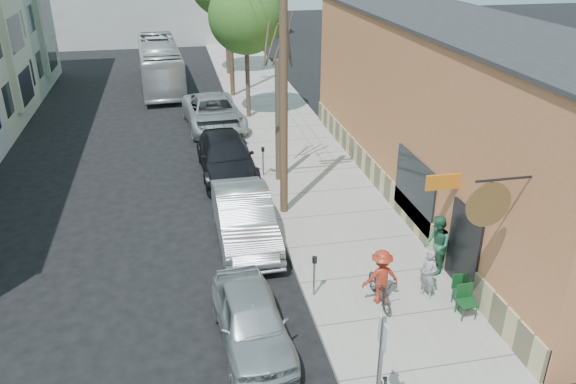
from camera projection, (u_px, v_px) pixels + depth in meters
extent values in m
plane|color=black|center=(232.00, 296.00, 16.00)|extent=(120.00, 120.00, 0.00)
cube|color=#9E9C92|center=(295.00, 149.00, 26.50)|extent=(4.50, 58.00, 0.15)
cube|color=#B76D44|center=(456.00, 115.00, 20.71)|extent=(5.00, 20.00, 6.50)
cube|color=#2B2B2D|center=(468.00, 23.00, 19.30)|extent=(5.20, 20.20, 0.12)
cube|color=tan|center=(386.00, 187.00, 21.39)|extent=(0.10, 20.00, 1.10)
cube|color=black|center=(463.00, 250.00, 15.75)|extent=(0.10, 1.60, 2.60)
cube|color=black|center=(414.00, 189.00, 18.73)|extent=(0.08, 3.00, 2.20)
cylinder|color=brown|center=(488.00, 205.00, 12.53)|extent=(1.10, 0.06, 1.10)
cube|color=#BC6B16|center=(443.00, 182.00, 15.61)|extent=(1.00, 0.08, 0.45)
cube|color=#BDBC9A|center=(5.00, 38.00, 28.34)|extent=(1.10, 3.20, 7.00)
cube|color=gray|center=(36.00, 16.00, 35.43)|extent=(1.10, 3.20, 7.00)
cube|color=slate|center=(379.00, 375.00, 11.00)|extent=(0.07, 0.07, 2.80)
cube|color=silver|center=(383.00, 335.00, 10.58)|extent=(0.02, 0.45, 0.60)
cylinder|color=slate|center=(314.00, 278.00, 15.56)|extent=(0.06, 0.06, 1.10)
cylinder|color=black|center=(315.00, 260.00, 15.30)|extent=(0.14, 0.14, 0.18)
cylinder|color=slate|center=(263.00, 163.00, 23.23)|extent=(0.06, 0.06, 1.10)
cylinder|color=black|center=(263.00, 149.00, 22.98)|extent=(0.14, 0.14, 0.18)
cylinder|color=#503A28|center=(284.00, 75.00, 18.38)|extent=(0.28, 0.28, 10.00)
cylinder|color=#503A28|center=(229.00, 11.00, 32.63)|extent=(0.28, 0.28, 10.00)
cylinder|color=#44392C|center=(278.00, 122.00, 22.08)|extent=(0.24, 0.24, 4.90)
cylinder|color=#44392C|center=(247.00, 71.00, 29.79)|extent=(0.24, 0.24, 4.98)
sphere|color=#366523|center=(246.00, 16.00, 28.60)|extent=(3.85, 3.85, 3.85)
cylinder|color=#44392C|center=(227.00, 31.00, 38.74)|extent=(0.24, 0.24, 5.82)
imported|color=gray|center=(428.00, 274.00, 15.42)|extent=(0.54, 0.64, 1.48)
imported|color=#276243|center=(437.00, 245.00, 16.48)|extent=(0.86, 1.01, 1.83)
imported|color=maroon|center=(381.00, 277.00, 15.18)|extent=(1.07, 0.67, 1.60)
imported|color=black|center=(380.00, 288.00, 15.34)|extent=(0.60, 1.67, 0.88)
imported|color=#ABB0B3|center=(251.00, 320.00, 13.92)|extent=(1.91, 4.18, 1.39)
imported|color=#A5A7AC|center=(244.00, 218.00, 18.48)|extent=(1.83, 5.15, 1.69)
imported|color=black|center=(226.00, 156.00, 23.63)|extent=(2.35, 5.50, 1.58)
imported|color=#B9BEC2|center=(214.00, 113.00, 29.12)|extent=(3.21, 6.16, 1.66)
imported|color=white|center=(160.00, 64.00, 36.60)|extent=(2.98, 10.63, 2.93)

